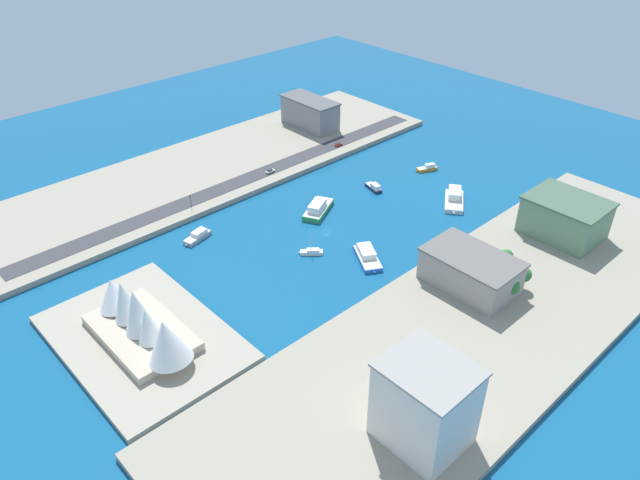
# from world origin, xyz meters

# --- Properties ---
(ground_plane) EXTENTS (440.00, 440.00, 0.00)m
(ground_plane) POSITION_xyz_m (0.00, 0.00, 0.00)
(ground_plane) COLOR #145684
(quay_west) EXTENTS (70.00, 240.00, 2.42)m
(quay_west) POSITION_xyz_m (-80.11, 0.00, 1.21)
(quay_west) COLOR #9E937F
(quay_west) RESTS_ON ground_plane
(quay_east) EXTENTS (70.00, 240.00, 2.42)m
(quay_east) POSITION_xyz_m (80.11, 0.00, 1.21)
(quay_east) COLOR #9E937F
(quay_east) RESTS_ON ground_plane
(peninsula_point) EXTENTS (69.58, 47.68, 2.00)m
(peninsula_point) POSITION_xyz_m (-8.32, 91.44, 1.00)
(peninsula_point) COLOR #A89E89
(peninsula_point) RESTS_ON ground_plane
(road_strip) EXTENTS (9.83, 228.00, 0.15)m
(road_strip) POSITION_xyz_m (56.76, 0.00, 2.50)
(road_strip) COLOR #38383D
(road_strip) RESTS_ON quay_east
(water_taxi_orange) EXTENTS (7.27, 11.55, 3.23)m
(water_taxi_orange) POSITION_xyz_m (6.25, -75.68, 1.20)
(water_taxi_orange) COLOR orange
(water_taxi_orange) RESTS_ON ground_plane
(ferry_green_doubledeck) EXTENTS (16.25, 21.51, 5.54)m
(ferry_green_doubledeck) POSITION_xyz_m (13.20, -7.31, 2.06)
(ferry_green_doubledeck) COLOR #2D8C4C
(ferry_green_doubledeck) RESTS_ON ground_plane
(yacht_sleek_gray) EXTENTS (7.37, 14.13, 3.51)m
(yacht_sleek_gray) POSITION_xyz_m (31.23, 44.06, 1.40)
(yacht_sleek_gray) COLOR #999EA3
(yacht_sleek_gray) RESTS_ON ground_plane
(catamaran_blue) EXTENTS (19.06, 15.33, 4.17)m
(catamaran_blue) POSITION_xyz_m (-26.72, 3.20, 1.63)
(catamaran_blue) COLOR blue
(catamaran_blue) RESTS_ON ground_plane
(sailboat_small_white) EXTENTS (8.18, 8.88, 10.51)m
(sailboat_small_white) POSITION_xyz_m (-8.94, 16.85, 1.01)
(sailboat_small_white) COLOR white
(sailboat_small_white) RESTS_ON ground_plane
(patrol_launch_navy) EXTENTS (11.43, 6.10, 3.37)m
(patrol_launch_navy) POSITION_xyz_m (10.66, -41.08, 1.31)
(patrol_launch_navy) COLOR #1E284C
(patrol_launch_navy) RESTS_ON ground_plane
(ferry_white_commuter) EXTENTS (17.81, 20.27, 5.38)m
(ferry_white_commuter) POSITION_xyz_m (-22.69, -58.83, 2.02)
(ferry_white_commuter) COLOR silver
(ferry_white_commuter) RESTS_ON ground_plane
(warehouse_low_gray) EXTENTS (34.46, 15.83, 16.02)m
(warehouse_low_gray) POSITION_xyz_m (84.16, -66.76, 10.46)
(warehouse_low_gray) COLOR gray
(warehouse_low_gray) RESTS_ON quay_east
(carpark_squat_concrete) EXTENTS (33.65, 21.11, 12.88)m
(carpark_squat_concrete) POSITION_xyz_m (-65.37, -9.54, 8.89)
(carpark_squat_concrete) COLOR gray
(carpark_squat_concrete) RESTS_ON quay_west
(hotel_broad_white) EXTENTS (23.16, 20.43, 25.69)m
(hotel_broad_white) POSITION_xyz_m (-96.51, 56.01, 15.30)
(hotel_broad_white) COLOR silver
(hotel_broad_white) RESTS_ON quay_west
(terminal_long_green) EXTENTS (30.52, 23.95, 16.15)m
(terminal_long_green) POSITION_xyz_m (-70.99, -66.13, 10.53)
(terminal_long_green) COLOR slate
(terminal_long_green) RESTS_ON quay_west
(van_white) EXTENTS (2.02, 4.74, 1.67)m
(van_white) POSITION_xyz_m (53.97, -13.01, 3.38)
(van_white) COLOR black
(van_white) RESTS_ON road_strip
(pickup_red) EXTENTS (2.00, 4.31, 1.50)m
(pickup_red) POSITION_xyz_m (53.65, -59.51, 3.32)
(pickup_red) COLOR black
(pickup_red) RESTS_ON road_strip
(traffic_light_waterfront) EXTENTS (0.36, 0.36, 6.50)m
(traffic_light_waterfront) POSITION_xyz_m (51.01, 34.01, 6.77)
(traffic_light_waterfront) COLOR black
(traffic_light_waterfront) RESTS_ON quay_east
(opera_landmark) EXTENTS (49.18, 23.17, 18.66)m
(opera_landmark) POSITION_xyz_m (-9.69, 91.44, 9.59)
(opera_landmark) COLOR #BCAD93
(opera_landmark) RESTS_ON peninsula_point
(park_tree_cluster) EXTENTS (17.59, 21.67, 8.93)m
(park_tree_cluster) POSITION_xyz_m (-76.86, -20.28, 7.95)
(park_tree_cluster) COLOR brown
(park_tree_cluster) RESTS_ON quay_west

